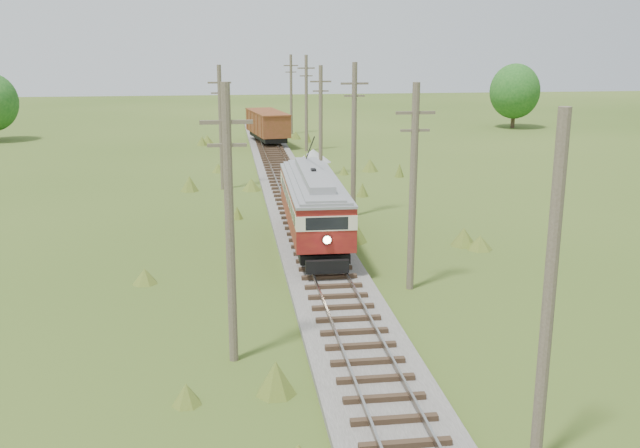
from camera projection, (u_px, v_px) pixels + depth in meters
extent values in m
cube|color=#605B54|center=(295.00, 204.00, 45.06)|extent=(3.60, 96.00, 0.25)
cube|color=#726659|center=(284.00, 199.00, 44.88)|extent=(0.08, 96.00, 0.17)
cube|color=#726659|center=(306.00, 198.00, 45.06)|extent=(0.08, 96.00, 0.17)
cube|color=#2D2116|center=(295.00, 201.00, 45.01)|extent=(2.40, 96.00, 0.16)
cube|color=black|center=(314.00, 230.00, 35.68)|extent=(2.42, 10.24, 0.42)
cube|color=maroon|center=(314.00, 212.00, 35.45)|extent=(2.83, 11.13, 1.02)
cube|color=beige|center=(313.00, 196.00, 35.24)|extent=(2.86, 11.19, 0.65)
cube|color=black|center=(313.00, 196.00, 35.24)|extent=(2.87, 10.69, 0.51)
cube|color=maroon|center=(313.00, 187.00, 35.13)|extent=(2.83, 11.13, 0.28)
cube|color=gray|center=(313.00, 181.00, 35.05)|extent=(2.89, 11.25, 0.35)
cube|color=gray|center=(313.00, 174.00, 34.97)|extent=(1.35, 8.33, 0.37)
sphere|color=#FFF2BF|center=(327.00, 240.00, 30.01)|extent=(0.33, 0.33, 0.33)
cylinder|color=black|center=(310.00, 148.00, 36.31)|extent=(0.15, 4.30, 1.78)
cylinder|color=black|center=(308.00, 256.00, 31.59)|extent=(0.13, 0.74, 0.74)
cylinder|color=black|center=(339.00, 255.00, 31.74)|extent=(0.13, 0.74, 0.74)
cylinder|color=black|center=(294.00, 212.00, 39.65)|extent=(0.13, 0.74, 0.74)
cylinder|color=black|center=(318.00, 211.00, 39.80)|extent=(0.13, 0.74, 0.74)
cube|color=black|center=(268.00, 136.00, 71.06)|extent=(3.34, 7.74, 0.52)
cube|color=brown|center=(268.00, 123.00, 70.73)|extent=(4.01, 8.65, 2.08)
cube|color=brown|center=(267.00, 112.00, 70.46)|extent=(4.09, 8.82, 0.12)
cylinder|color=black|center=(266.00, 139.00, 68.51)|extent=(0.26, 0.84, 0.83)
cylinder|color=black|center=(281.00, 138.00, 68.95)|extent=(0.26, 0.84, 0.83)
cylinder|color=black|center=(255.00, 133.00, 73.14)|extent=(0.26, 0.84, 0.83)
cylinder|color=black|center=(270.00, 132.00, 73.58)|extent=(0.26, 0.84, 0.83)
cone|color=gray|center=(313.00, 155.00, 62.03)|extent=(2.73, 2.73, 1.02)
cone|color=gray|center=(322.00, 159.00, 61.35)|extent=(1.53, 1.53, 0.60)
cylinder|color=brown|center=(549.00, 297.00, 16.56)|extent=(0.30, 0.30, 8.80)
cylinder|color=brown|center=(413.00, 189.00, 29.09)|extent=(0.30, 0.30, 8.60)
cube|color=brown|center=(416.00, 113.00, 28.31)|extent=(1.60, 0.12, 0.12)
cube|color=brown|center=(415.00, 130.00, 28.49)|extent=(1.20, 0.10, 0.10)
cylinder|color=brown|center=(354.00, 141.00, 41.50)|extent=(0.30, 0.30, 9.00)
cube|color=brown|center=(355.00, 83.00, 40.67)|extent=(1.60, 0.12, 0.12)
cube|color=brown|center=(354.00, 96.00, 40.85)|extent=(1.20, 0.10, 0.10)
cylinder|color=brown|center=(321.00, 122.00, 54.02)|extent=(0.30, 0.30, 8.40)
cube|color=brown|center=(321.00, 82.00, 53.27)|extent=(1.60, 0.12, 0.12)
cube|color=brown|center=(321.00, 91.00, 53.45)|extent=(1.20, 0.10, 0.10)
cylinder|color=brown|center=(306.00, 104.00, 66.49)|extent=(0.30, 0.30, 8.90)
cube|color=brown|center=(306.00, 68.00, 65.67)|extent=(1.60, 0.12, 0.12)
cube|color=brown|center=(306.00, 76.00, 65.85)|extent=(1.20, 0.10, 0.10)
cylinder|color=brown|center=(291.00, 95.00, 78.96)|extent=(0.30, 0.30, 8.70)
cube|color=brown|center=(291.00, 66.00, 78.17)|extent=(1.60, 0.12, 0.12)
cube|color=brown|center=(291.00, 72.00, 78.35)|extent=(1.20, 0.10, 0.10)
cylinder|color=brown|center=(230.00, 228.00, 22.32)|extent=(0.30, 0.30, 9.00)
cube|color=brown|center=(226.00, 122.00, 21.49)|extent=(1.60, 0.12, 0.12)
cube|color=brown|center=(227.00, 145.00, 21.66)|extent=(1.20, 0.10, 0.10)
cylinder|color=brown|center=(221.00, 128.00, 49.20)|extent=(0.30, 0.30, 8.60)
cube|color=brown|center=(219.00, 83.00, 48.42)|extent=(1.60, 0.12, 0.12)
cube|color=brown|center=(220.00, 93.00, 48.60)|extent=(1.20, 0.10, 0.10)
cylinder|color=#38281C|center=(513.00, 117.00, 85.10)|extent=(0.50, 0.50, 2.52)
ellipsoid|color=#185219|center=(515.00, 91.00, 84.33)|extent=(5.88, 5.88, 6.47)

